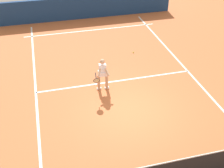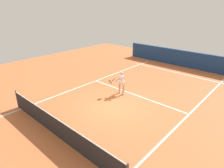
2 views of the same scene
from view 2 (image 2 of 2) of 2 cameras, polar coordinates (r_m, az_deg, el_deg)
ground_plane at (r=11.55m, az=0.06°, el=-6.70°), size 28.30×28.30×0.00m
court_back_wall at (r=19.89m, az=21.10°, el=6.90°), size 12.50×0.24×1.55m
baseline_marking at (r=18.14m, az=18.12°, el=3.32°), size 8.50×0.10×0.01m
service_line_marking at (r=13.09m, az=6.59°, el=-3.11°), size 7.50×0.10×0.01m
sideline_left_marking at (r=9.84m, az=16.99°, el=-13.59°), size 0.10×19.77×0.01m
sideline_right_marking at (r=14.07m, az=-11.37°, el=-1.54°), size 0.10×19.77×0.01m
court_net at (r=9.25m, az=-16.13°, el=-12.15°), size 8.18×0.08×1.10m
tennis_player at (r=12.81m, az=2.75°, el=0.56°), size 0.84×0.92×1.55m
tennis_ball_near at (r=14.38m, az=18.06°, el=-1.58°), size 0.07×0.07×0.07m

